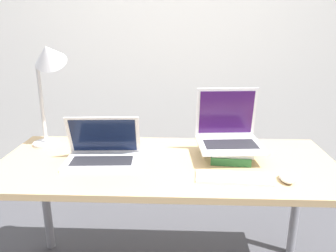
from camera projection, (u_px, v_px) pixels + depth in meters
The scene contains 8 objects.
wall_back at pixel (174, 27), 2.77m from camera, with size 8.00×0.05×2.70m.
desk at pixel (167, 176), 1.61m from camera, with size 1.64×0.69×0.73m.
laptop_left at pixel (103, 152), 1.58m from camera, with size 0.36×0.24×0.22m.
book_stack at pixel (231, 151), 1.63m from camera, with size 0.22×0.25×0.07m.
laptop_on_books at pixel (228, 133), 1.62m from camera, with size 0.33×0.29×0.27m.
wireless_keyboard at pixel (233, 178), 1.40m from camera, with size 0.33×0.14×0.01m.
mouse at pixel (287, 177), 1.38m from camera, with size 0.06×0.10×0.03m.
desk_lamp at pixel (48, 67), 1.65m from camera, with size 0.23×0.20×0.58m.
Camera 1 is at (0.07, -1.12, 1.36)m, focal length 35.00 mm.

